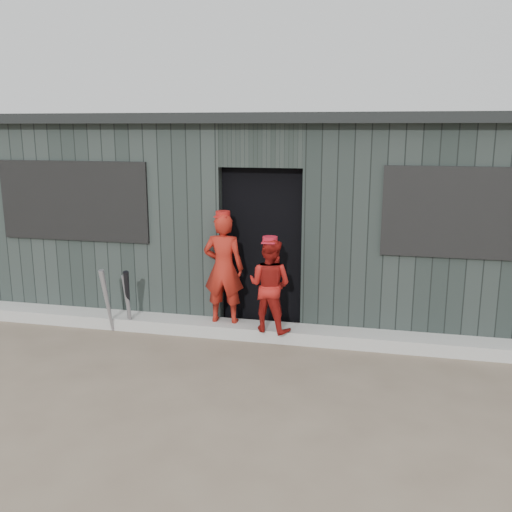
% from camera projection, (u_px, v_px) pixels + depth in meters
% --- Properties ---
extents(ground, '(80.00, 80.00, 0.00)m').
position_uv_depth(ground, '(212.00, 408.00, 5.11)').
color(ground, brown).
rests_on(ground, ground).
extents(curb, '(8.00, 0.36, 0.15)m').
position_uv_depth(curb, '(256.00, 331.00, 6.82)').
color(curb, '#A4A49F').
rests_on(curb, ground).
extents(bat_left, '(0.12, 0.23, 0.81)m').
position_uv_depth(bat_left, '(107.00, 301.00, 6.89)').
color(bat_left, '#929199').
rests_on(bat_left, ground).
extents(bat_mid, '(0.11, 0.17, 0.73)m').
position_uv_depth(bat_mid, '(128.00, 303.00, 6.92)').
color(bat_mid, gray).
rests_on(bat_mid, ground).
extents(bat_right, '(0.17, 0.30, 0.80)m').
position_uv_depth(bat_right, '(128.00, 301.00, 6.92)').
color(bat_right, black).
rests_on(bat_right, ground).
extents(player_red_left, '(0.50, 0.34, 1.33)m').
position_uv_depth(player_red_left, '(224.00, 268.00, 6.79)').
color(player_red_left, maroon).
rests_on(player_red_left, curb).
extents(player_red_right, '(0.61, 0.53, 1.08)m').
position_uv_depth(player_red_right, '(270.00, 285.00, 6.52)').
color(player_red_right, maroon).
rests_on(player_red_right, curb).
extents(player_grey_back, '(0.67, 0.53, 1.20)m').
position_uv_depth(player_grey_back, '(298.00, 277.00, 7.26)').
color(player_grey_back, silver).
rests_on(player_grey_back, ground).
extents(dugout, '(8.30, 3.30, 2.62)m').
position_uv_depth(dugout, '(282.00, 211.00, 8.16)').
color(dugout, black).
rests_on(dugout, ground).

